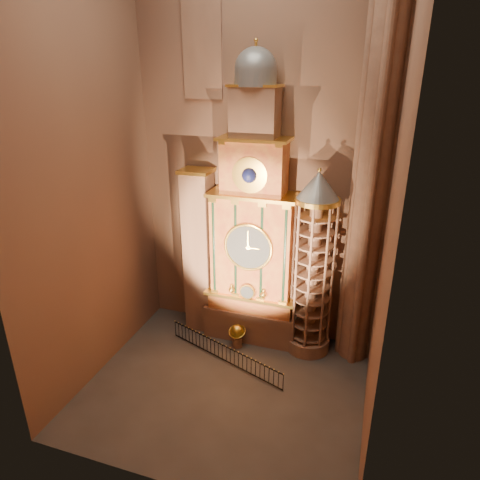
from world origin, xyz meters
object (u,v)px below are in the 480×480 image
(portrait_tower, at_px, (199,252))
(stair_turret, at_px, (313,268))
(astronomical_clock, at_px, (253,235))
(celestial_globe, at_px, (237,334))
(iron_railing, at_px, (224,353))

(portrait_tower, bearing_deg, stair_turret, -2.33)
(astronomical_clock, distance_m, stair_turret, 3.78)
(stair_turret, bearing_deg, celestial_globe, -163.28)
(stair_turret, bearing_deg, iron_railing, -146.93)
(iron_railing, bearing_deg, stair_turret, 33.07)
(astronomical_clock, height_order, stair_turret, astronomical_clock)
(astronomical_clock, xyz_separation_m, portrait_tower, (-3.40, 0.02, -1.53))
(portrait_tower, bearing_deg, celestial_globe, -27.09)
(astronomical_clock, xyz_separation_m, iron_railing, (-0.74, -3.02, -6.12))
(astronomical_clock, xyz_separation_m, stair_turret, (3.50, -0.26, -1.41))
(stair_turret, distance_m, celestial_globe, 6.06)
(celestial_globe, height_order, iron_railing, celestial_globe)
(portrait_tower, distance_m, iron_railing, 6.12)
(portrait_tower, height_order, iron_railing, portrait_tower)
(astronomical_clock, relative_size, celestial_globe, 11.36)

